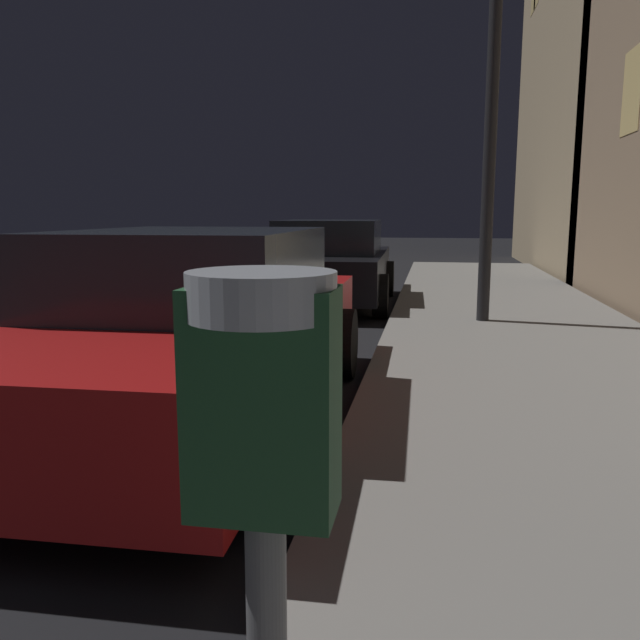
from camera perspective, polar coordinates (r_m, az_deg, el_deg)
The scene contains 4 objects.
parking_meter at distance 0.89m, azimuth -4.96°, elevation -16.75°, with size 0.19×0.19×1.33m.
car_red at distance 4.81m, azimuth -10.99°, elevation -0.76°, with size 2.13×4.60×1.43m.
car_black at distance 10.81m, azimuth 0.93°, elevation 5.08°, with size 2.15×4.19×1.43m.
street_lamp at distance 8.83m, azimuth 15.32°, elevation 23.05°, with size 0.44×0.44×5.27m.
Camera 1 is at (4.57, -0.60, 1.55)m, focal length 35.84 mm.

